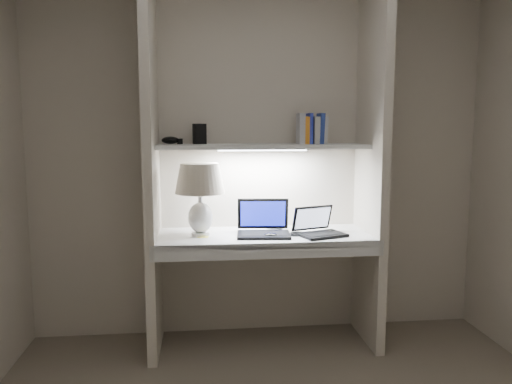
{
  "coord_description": "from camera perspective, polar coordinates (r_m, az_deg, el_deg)",
  "views": [
    {
      "loc": [
        -0.41,
        -2.02,
        1.47
      ],
      "look_at": [
        -0.07,
        1.05,
        1.08
      ],
      "focal_mm": 35.0,
      "sensor_mm": 36.0,
      "label": 1
    }
  ],
  "objects": [
    {
      "name": "sticky_note",
      "position": [
        3.28,
        -6.08,
        -5.09
      ],
      "size": [
        0.08,
        0.08,
        0.0
      ],
      "primitive_type": "cube",
      "rotation": [
        0.0,
        0.0,
        -0.13
      ],
      "color": "yellow",
      "rests_on": "desk"
    },
    {
      "name": "laptop_main",
      "position": [
        3.32,
        0.85,
        -3.97
      ],
      "size": [
        0.37,
        0.33,
        0.23
      ],
      "rotation": [
        0.0,
        0.0,
        -0.09
      ],
      "color": "black",
      "rests_on": "desk"
    },
    {
      "name": "shelf_box",
      "position": [
        3.44,
        -6.47,
        6.62
      ],
      "size": [
        0.1,
        0.08,
        0.14
      ],
      "primitive_type": "cube",
      "rotation": [
        0.0,
        0.0,
        0.39
      ],
      "color": "black",
      "rests_on": "shelf"
    },
    {
      "name": "speaker",
      "position": [
        3.49,
        2.25,
        -3.12
      ],
      "size": [
        0.12,
        0.1,
        0.14
      ],
      "primitive_type": "cube",
      "rotation": [
        0.0,
        0.0,
        -0.33
      ],
      "color": "silver",
      "rests_on": "desk"
    },
    {
      "name": "book_row",
      "position": [
        3.47,
        6.38,
        7.12
      ],
      "size": [
        0.2,
        0.14,
        0.21
      ],
      "color": "#BBBBBB",
      "rests_on": "shelf"
    },
    {
      "name": "desk_apron",
      "position": [
        3.11,
        1.53,
        -6.71
      ],
      "size": [
        1.46,
        0.03,
        0.1
      ],
      "primitive_type": "cube",
      "color": "silver",
      "rests_on": "desk"
    },
    {
      "name": "shelf",
      "position": [
        3.37,
        0.75,
        5.22
      ],
      "size": [
        1.4,
        0.36,
        0.03
      ],
      "primitive_type": "cube",
      "color": "silver",
      "rests_on": "back_wall"
    },
    {
      "name": "shelf_gadget",
      "position": [
        3.44,
        -9.76,
        5.85
      ],
      "size": [
        0.12,
        0.09,
        0.05
      ],
      "primitive_type": "ellipsoid",
      "rotation": [
        0.0,
        0.0,
        0.05
      ],
      "color": "black",
      "rests_on": "shelf"
    },
    {
      "name": "laptop_netbook",
      "position": [
        3.34,
        7.16,
        -4.16
      ],
      "size": [
        0.36,
        0.33,
        0.19
      ],
      "rotation": [
        0.0,
        0.0,
        0.34
      ],
      "color": "black",
      "rests_on": "desk"
    },
    {
      "name": "mouse",
      "position": [
        3.23,
        1.68,
        -4.97
      ],
      "size": [
        0.1,
        0.07,
        0.03
      ],
      "primitive_type": "ellipsoid",
      "rotation": [
        0.0,
        0.0,
        -0.2
      ],
      "color": "black",
      "rests_on": "desk"
    },
    {
      "name": "table_lamp",
      "position": [
        3.27,
        -6.43,
        0.56
      ],
      "size": [
        0.32,
        0.32,
        0.48
      ],
      "color": "white",
      "rests_on": "desk"
    },
    {
      "name": "alcove_panel_left",
      "position": [
        3.27,
        -11.87,
        3.25
      ],
      "size": [
        0.06,
        0.55,
        2.5
      ],
      "primitive_type": "cube",
      "color": "beige",
      "rests_on": "floor"
    },
    {
      "name": "cable_coil",
      "position": [
        3.34,
        4.87,
        -4.75
      ],
      "size": [
        0.13,
        0.13,
        0.01
      ],
      "primitive_type": "torus",
      "rotation": [
        0.0,
        0.0,
        0.22
      ],
      "color": "black",
      "rests_on": "desk"
    },
    {
      "name": "desk",
      "position": [
        3.35,
        0.93,
        -5.14
      ],
      "size": [
        1.4,
        0.55,
        0.04
      ],
      "primitive_type": "cube",
      "color": "white",
      "rests_on": "alcove_panel_left"
    },
    {
      "name": "back_wall",
      "position": [
        3.55,
        0.39,
        3.72
      ],
      "size": [
        3.2,
        0.01,
        2.5
      ],
      "primitive_type": "cube",
      "color": "beige",
      "rests_on": "floor"
    },
    {
      "name": "alcove_panel_right",
      "position": [
        3.45,
        13.09,
        3.42
      ],
      "size": [
        0.06,
        0.55,
        2.5
      ],
      "primitive_type": "cube",
      "color": "beige",
      "rests_on": "floor"
    },
    {
      "name": "strip_light",
      "position": [
        3.37,
        0.74,
        4.85
      ],
      "size": [
        0.6,
        0.04,
        0.02
      ],
      "primitive_type": "cube",
      "color": "white",
      "rests_on": "shelf"
    }
  ]
}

